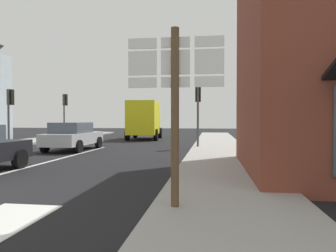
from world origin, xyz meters
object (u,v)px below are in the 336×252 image
Objects in this scene: sedan_far at (73,136)px; route_sign_post at (175,98)px; delivery_truck at (144,119)px; traffic_light_near_left at (10,104)px; traffic_light_near_right at (198,102)px; traffic_light_far_left at (65,106)px.

route_sign_post is at bearing -57.19° from sedan_far.
route_sign_post is (4.79, -19.50, 0.35)m from delivery_truck.
delivery_truck is at bearing 103.80° from route_sign_post.
sedan_far is 4.89m from traffic_light_near_left.
traffic_light_near_left is 10.92m from traffic_light_near_right.
route_sign_post is at bearing -46.06° from traffic_light_near_left.
sedan_far is at bearing -15.03° from traffic_light_near_left.
traffic_light_near_left is (0.00, -6.87, -0.20)m from traffic_light_far_left.
traffic_light_near_right reaches higher than delivery_truck.
traffic_light_far_left is at bearing -169.31° from delivery_truck.
sedan_far is 9.46m from delivery_truck.
route_sign_post is 15.91m from traffic_light_near_left.
sedan_far is at bearing -164.59° from traffic_light_near_right.
traffic_light_far_left is 12.58m from traffic_light_near_right.
route_sign_post is (6.62, -10.26, 1.24)m from sedan_far.
traffic_light_near_left is at bearing -90.00° from traffic_light_far_left.
route_sign_post is 0.88× the size of traffic_light_far_left.
traffic_light_far_left is 6.88m from traffic_light_near_left.
delivery_truck is 8.84m from traffic_light_near_right.
traffic_light_near_left is at bearing 133.94° from route_sign_post.
traffic_light_far_left is at bearing 121.05° from route_sign_post.
traffic_light_near_right is (6.49, 1.79, 1.83)m from sedan_far.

